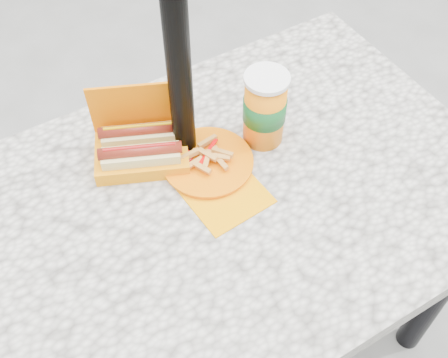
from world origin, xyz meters
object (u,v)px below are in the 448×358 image
hotdog_box (141,147)px  soda_cup (265,108)px  umbrella_pole (175,18)px  fries_plate (208,164)px

hotdog_box → soda_cup: (0.26, -0.08, 0.05)m
umbrella_pole → soda_cup: 0.31m
umbrella_pole → soda_cup: umbrella_pole is taller
hotdog_box → fries_plate: 0.15m
fries_plate → soda_cup: soda_cup is taller
umbrella_pole → soda_cup: size_ratio=12.12×
umbrella_pole → hotdog_box: umbrella_pole is taller
hotdog_box → fries_plate: bearing=-17.3°
fries_plate → hotdog_box: bearing=139.0°
umbrella_pole → fries_plate: bearing=-76.2°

